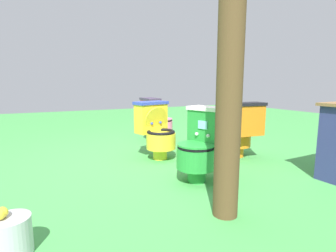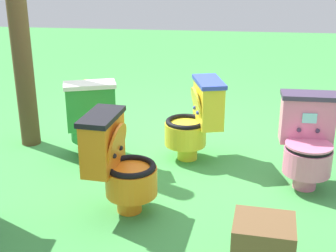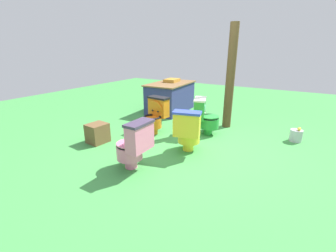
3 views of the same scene
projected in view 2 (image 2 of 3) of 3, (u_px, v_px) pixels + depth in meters
The scene contains 8 objects.
ground at pixel (173, 152), 4.40m from camera, with size 14.00×14.00×0.00m, color #429947.
toilet_green at pixel (91, 118), 4.18m from camera, with size 0.54×0.59×0.73m.
toilet_yellow at pixel (196, 119), 4.16m from camera, with size 0.58×0.52×0.73m.
toilet_orange at pixel (118, 163), 3.31m from camera, with size 0.53×0.45×0.73m.
toilet_pink at pixel (307, 141), 3.69m from camera, with size 0.44×0.49×0.73m.
wooden_post at pixel (20, 34), 4.24m from camera, with size 0.18×0.18×2.13m, color brown.
small_crate at pixel (262, 248), 2.69m from camera, with size 0.35×0.31×0.35m, color brown.
lemon_bucket at pixel (86, 92), 5.82m from camera, with size 0.22×0.22×0.28m.
Camera 2 is at (-0.44, 4.01, 1.78)m, focal length 50.48 mm.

